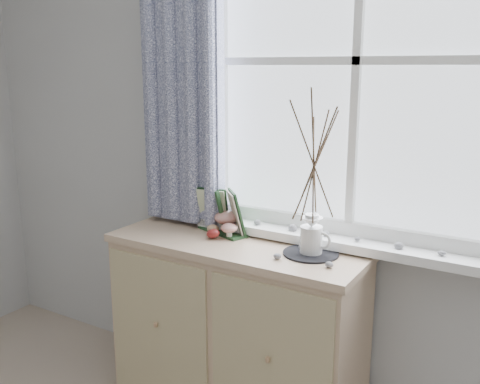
{
  "coord_description": "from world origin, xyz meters",
  "views": [
    {
      "loc": [
        1.05,
        -0.21,
        1.63
      ],
      "look_at": [
        -0.1,
        1.7,
        1.1
      ],
      "focal_mm": 40.0,
      "sensor_mm": 36.0,
      "label": 1
    }
  ],
  "objects_px": {
    "sideboard": "(236,328)",
    "botanical_book": "(220,212)",
    "toadstool_cluster": "(227,221)",
    "twig_pitcher": "(314,159)"
  },
  "relations": [
    {
      "from": "sideboard",
      "to": "twig_pitcher",
      "type": "xyz_separation_m",
      "value": [
        0.36,
        0.03,
        0.83
      ]
    },
    {
      "from": "sideboard",
      "to": "toadstool_cluster",
      "type": "distance_m",
      "value": 0.51
    },
    {
      "from": "sideboard",
      "to": "botanical_book",
      "type": "distance_m",
      "value": 0.55
    },
    {
      "from": "botanical_book",
      "to": "toadstool_cluster",
      "type": "bearing_deg",
      "value": 52.12
    },
    {
      "from": "toadstool_cluster",
      "to": "twig_pitcher",
      "type": "bearing_deg",
      "value": -6.69
    },
    {
      "from": "sideboard",
      "to": "toadstool_cluster",
      "type": "xyz_separation_m",
      "value": [
        -0.1,
        0.08,
        0.49
      ]
    },
    {
      "from": "botanical_book",
      "to": "twig_pitcher",
      "type": "xyz_separation_m",
      "value": [
        0.48,
        -0.03,
        0.3
      ]
    },
    {
      "from": "toadstool_cluster",
      "to": "twig_pitcher",
      "type": "distance_m",
      "value": 0.57
    },
    {
      "from": "sideboard",
      "to": "twig_pitcher",
      "type": "height_order",
      "value": "twig_pitcher"
    },
    {
      "from": "toadstool_cluster",
      "to": "sideboard",
      "type": "bearing_deg",
      "value": -40.25
    }
  ]
}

